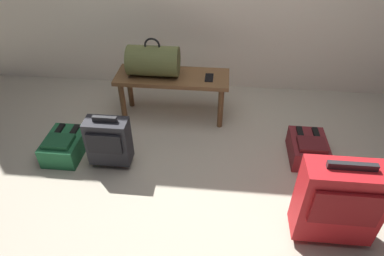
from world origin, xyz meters
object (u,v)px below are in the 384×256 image
bench (173,82)px  cell_phone (209,78)px  suitcase_small_charcoal (109,141)px  backpack_maroon (308,149)px  suitcase_upright_red (339,202)px  backpack_green (65,145)px  duffel_bag_olive (153,61)px

bench → cell_phone: (0.33, -0.02, 0.07)m
cell_phone → suitcase_small_charcoal: size_ratio=0.31×
backpack_maroon → cell_phone: bearing=150.5°
suitcase_small_charcoal → suitcase_upright_red: bearing=-18.2°
bench → backpack_green: (-0.80, -0.64, -0.27)m
bench → backpack_green: bearing=-141.3°
bench → duffel_bag_olive: (-0.16, 0.00, 0.20)m
duffel_bag_olive → bench: bearing=-0.0°
bench → backpack_maroon: size_ratio=2.63×
bench → duffel_bag_olive: size_ratio=2.27×
backpack_green → backpack_maroon: bearing=4.5°
cell_phone → bench: bearing=177.0°
duffel_bag_olive → suitcase_upright_red: bearing=-42.9°
duffel_bag_olive → backpack_maroon: duffel_bag_olive is taller
bench → backpack_green: bench is taller
suitcase_upright_red → bench: bearing=133.3°
suitcase_small_charcoal → backpack_green: (-0.41, 0.08, -0.15)m
bench → suitcase_small_charcoal: bearing=-118.4°
backpack_green → cell_phone: bearing=28.9°
suitcase_upright_red → backpack_maroon: bearing=90.1°
cell_phone → suitcase_small_charcoal: suitcase_small_charcoal is taller
duffel_bag_olive → backpack_green: (-0.64, -0.64, -0.47)m
cell_phone → backpack_green: 1.33m
backpack_maroon → backpack_green: (-1.95, -0.15, 0.00)m
bench → suitcase_upright_red: 1.69m
bench → duffel_bag_olive: duffel_bag_olive is taller
duffel_bag_olive → suitcase_upright_red: (1.32, -1.23, -0.24)m
bench → backpack_maroon: bench is taller
cell_phone → duffel_bag_olive: bearing=178.0°
suitcase_small_charcoal → backpack_green: size_ratio=1.21×
backpack_maroon → backpack_green: same height
bench → cell_phone: 0.34m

